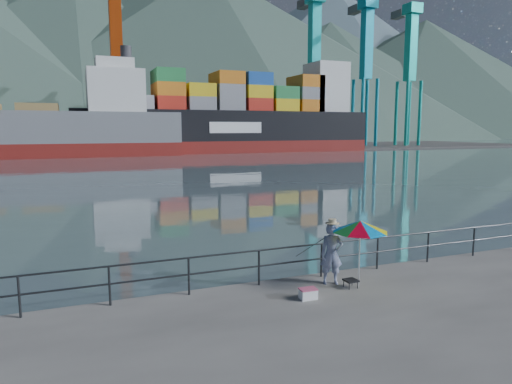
% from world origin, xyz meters
% --- Properties ---
extents(harbor_water, '(500.00, 280.00, 0.00)m').
position_xyz_m(harbor_water, '(0.00, 130.00, 0.00)').
color(harbor_water, '#4C6268').
rests_on(harbor_water, ground).
extents(far_dock, '(200.00, 40.00, 0.40)m').
position_xyz_m(far_dock, '(10.00, 93.00, 0.00)').
color(far_dock, '#514F4C').
rests_on(far_dock, ground).
extents(guardrail, '(22.00, 0.06, 1.03)m').
position_xyz_m(guardrail, '(0.00, 1.70, 0.52)').
color(guardrail, '#2D3033').
rests_on(guardrail, ground).
extents(mountains, '(600.00, 332.80, 80.00)m').
position_xyz_m(mountains, '(38.82, 207.75, 35.55)').
color(mountains, '#385147').
rests_on(mountains, ground).
extents(port_cranes, '(116.00, 28.00, 38.40)m').
position_xyz_m(port_cranes, '(31.00, 84.00, 16.00)').
color(port_cranes, red).
rests_on(port_cranes, ground).
extents(container_stacks, '(58.00, 5.40, 7.80)m').
position_xyz_m(container_stacks, '(34.97, 93.42, 3.15)').
color(container_stacks, yellow).
rests_on(container_stacks, ground).
extents(fisherman, '(0.73, 0.59, 1.72)m').
position_xyz_m(fisherman, '(2.95, 1.05, 0.86)').
color(fisherman, navy).
rests_on(fisherman, ground).
extents(beach_umbrella, '(1.88, 1.88, 1.88)m').
position_xyz_m(beach_umbrella, '(3.49, 0.50, 1.72)').
color(beach_umbrella, white).
rests_on(beach_umbrella, ground).
extents(folding_stool, '(0.36, 0.36, 0.23)m').
position_xyz_m(folding_stool, '(3.28, 0.56, 0.12)').
color(folding_stool, black).
rests_on(folding_stool, ground).
extents(cooler_bag, '(0.44, 0.31, 0.25)m').
position_xyz_m(cooler_bag, '(1.78, 0.25, 0.12)').
color(cooler_bag, white).
rests_on(cooler_bag, ground).
extents(fishing_rod, '(0.54, 1.50, 1.12)m').
position_xyz_m(fishing_rod, '(2.99, 2.08, 0.00)').
color(fishing_rod, black).
rests_on(fishing_rod, ground).
extents(bulk_carrier, '(55.83, 9.66, 14.50)m').
position_xyz_m(bulk_carrier, '(-12.49, 71.55, 4.06)').
color(bulk_carrier, maroon).
rests_on(bulk_carrier, ground).
extents(container_ship, '(56.41, 9.40, 18.10)m').
position_xyz_m(container_ship, '(25.81, 74.48, 5.86)').
color(container_ship, maroon).
rests_on(container_ship, ground).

